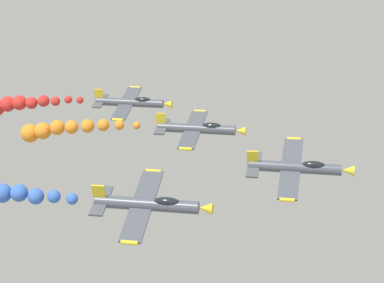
{
  "coord_description": "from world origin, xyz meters",
  "views": [
    {
      "loc": [
        78.66,
        14.64,
        101.43
      ],
      "look_at": [
        0.0,
        0.0,
        77.71
      ],
      "focal_mm": 72.96,
      "sensor_mm": 36.0,
      "label": 1
    }
  ],
  "objects_px": {
    "airplane_right_inner": "(149,204)",
    "airplane_left_outer": "(131,102)",
    "airplane_lead": "(297,167)",
    "airplane_left_inner": "(198,129)"
  },
  "relations": [
    {
      "from": "airplane_right_inner",
      "to": "airplane_left_outer",
      "type": "height_order",
      "value": "airplane_right_inner"
    },
    {
      "from": "airplane_lead",
      "to": "airplane_right_inner",
      "type": "distance_m",
      "value": 17.2
    },
    {
      "from": "airplane_lead",
      "to": "airplane_left_outer",
      "type": "xyz_separation_m",
      "value": [
        -23.7,
        -22.98,
        -0.15
      ]
    },
    {
      "from": "airplane_right_inner",
      "to": "airplane_left_outer",
      "type": "bearing_deg",
      "value": -162.86
    },
    {
      "from": "airplane_lead",
      "to": "airplane_left_outer",
      "type": "bearing_deg",
      "value": -135.89
    },
    {
      "from": "airplane_right_inner",
      "to": "airplane_left_outer",
      "type": "xyz_separation_m",
      "value": [
        -36.19,
        -11.16,
        -0.22
      ]
    },
    {
      "from": "airplane_right_inner",
      "to": "airplane_left_inner",
      "type": "bearing_deg",
      "value": -179.83
    },
    {
      "from": "airplane_lead",
      "to": "airplane_right_inner",
      "type": "relative_size",
      "value": 1.0
    },
    {
      "from": "airplane_lead",
      "to": "airplane_left_inner",
      "type": "relative_size",
      "value": 1.0
    },
    {
      "from": "airplane_lead",
      "to": "airplane_right_inner",
      "type": "xyz_separation_m",
      "value": [
        12.5,
        -11.82,
        0.07
      ]
    }
  ]
}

